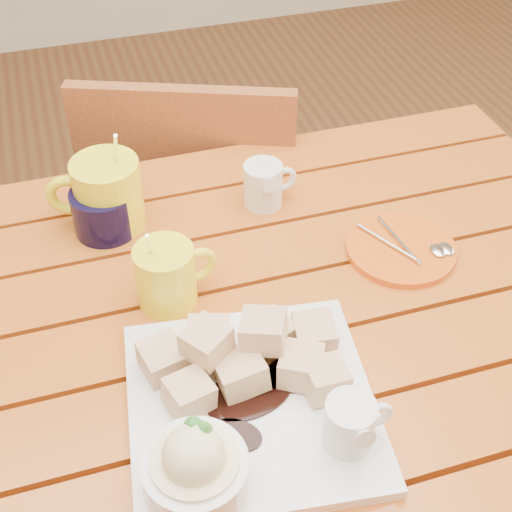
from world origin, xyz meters
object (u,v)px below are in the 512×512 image
object	(u,v)px
table	(228,372)
dessert_plate	(242,408)
orange_saucer	(402,249)
chair_far	(199,221)
coffee_mug_right	(167,274)
coffee_mug_left	(106,193)

from	to	relation	value
table	dessert_plate	xyz separation A→B (m)	(-0.03, -0.16, 0.14)
table	dessert_plate	world-z (taller)	dessert_plate
orange_saucer	chair_far	distance (m)	0.60
coffee_mug_right	orange_saucer	bearing A→B (deg)	-11.02
coffee_mug_right	chair_far	xyz separation A→B (m)	(0.14, 0.48, -0.32)
coffee_mug_right	chair_far	world-z (taller)	coffee_mug_right
table	orange_saucer	xyz separation A→B (m)	(0.28, 0.06, 0.11)
coffee_mug_left	table	bearing A→B (deg)	-50.54
table	coffee_mug_left	distance (m)	0.32
table	coffee_mug_left	xyz separation A→B (m)	(-0.11, 0.25, 0.17)
chair_far	orange_saucer	bearing A→B (deg)	133.78
table	orange_saucer	size ratio (longest dim) A/B	7.50
dessert_plate	coffee_mug_right	size ratio (longest dim) A/B	2.36
table	chair_far	world-z (taller)	chair_far
dessert_plate	coffee_mug_right	bearing A→B (deg)	99.40
dessert_plate	table	bearing A→B (deg)	81.23
table	chair_far	bearing A→B (deg)	81.44
coffee_mug_right	chair_far	bearing A→B (deg)	63.24
coffee_mug_left	orange_saucer	xyz separation A→B (m)	(0.40, -0.19, -0.05)
dessert_plate	coffee_mug_right	xyz separation A→B (m)	(-0.04, 0.22, 0.01)
dessert_plate	chair_far	world-z (taller)	dessert_plate
dessert_plate	orange_saucer	xyz separation A→B (m)	(0.31, 0.22, -0.03)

